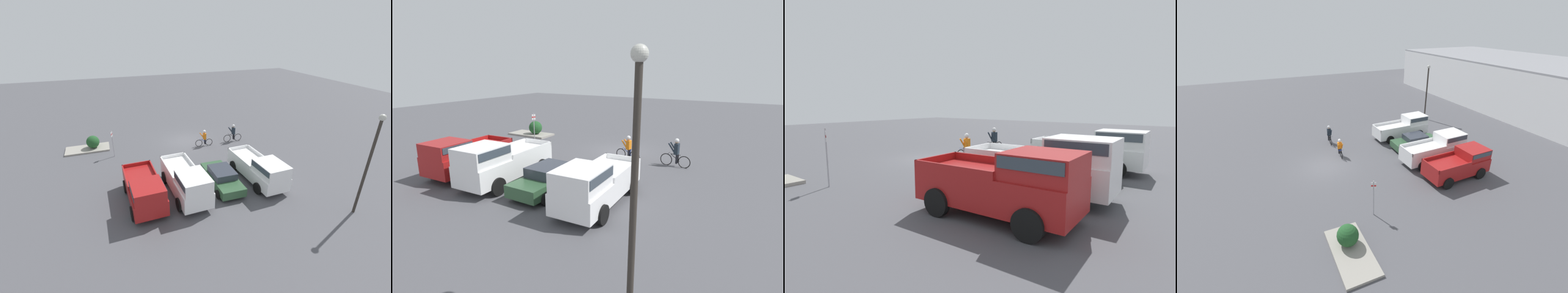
{
  "view_description": "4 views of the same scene",
  "coord_description": "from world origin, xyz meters",
  "views": [
    {
      "loc": [
        7.2,
        23.13,
        10.54
      ],
      "look_at": [
        0.43,
        4.03,
        1.2
      ],
      "focal_mm": 24.0,
      "sensor_mm": 36.0,
      "label": 1
    },
    {
      "loc": [
        -8.65,
        19.86,
        5.91
      ],
      "look_at": [
        0.43,
        4.03,
        1.2
      ],
      "focal_mm": 28.0,
      "sensor_mm": 36.0,
      "label": 2
    },
    {
      "loc": [
        13.06,
        13.64,
        3.47
      ],
      "look_at": [
        0.43,
        4.03,
        1.2
      ],
      "focal_mm": 28.0,
      "sensor_mm": 36.0,
      "label": 3
    },
    {
      "loc": [
        18.67,
        -4.12,
        10.82
      ],
      "look_at": [
        0.43,
        4.03,
        1.2
      ],
      "focal_mm": 24.0,
      "sensor_mm": 36.0,
      "label": 4
    }
  ],
  "objects": [
    {
      "name": "ground_plane",
      "position": [
        0.0,
        0.0,
        0.0
      ],
      "size": [
        80.0,
        80.0,
        0.0
      ],
      "primitive_type": "plane",
      "color": "#4C4C51"
    },
    {
      "name": "pickup_truck_0",
      "position": [
        -2.8,
        9.07,
        1.11
      ],
      "size": [
        2.28,
        5.58,
        2.14
      ],
      "color": "white",
      "rests_on": "ground_plane"
    },
    {
      "name": "sedan_0",
      "position": [
        0.02,
        8.56,
        0.67
      ],
      "size": [
        1.97,
        4.38,
        1.33
      ],
      "color": "#2D5133",
      "rests_on": "ground_plane"
    },
    {
      "name": "pickup_truck_1",
      "position": [
        2.8,
        9.01,
        1.2
      ],
      "size": [
        2.33,
        5.64,
        2.3
      ],
      "color": "white",
      "rests_on": "ground_plane"
    },
    {
      "name": "pickup_truck_2",
      "position": [
        5.61,
        8.99,
        1.14
      ],
      "size": [
        2.39,
        5.05,
        2.16
      ],
      "color": "maroon",
      "rests_on": "ground_plane"
    },
    {
      "name": "cyclist_0",
      "position": [
        -1.29,
        1.66,
        0.85
      ],
      "size": [
        1.72,
        0.49,
        1.65
      ],
      "color": "black",
      "rests_on": "ground_plane"
    },
    {
      "name": "cyclist_1",
      "position": [
        -4.4,
        1.58,
        0.91
      ],
      "size": [
        1.9,
        0.49,
        1.8
      ],
      "color": "black",
      "rests_on": "ground_plane"
    },
    {
      "name": "fire_lane_sign",
      "position": [
        7.05,
        1.14,
        1.48
      ],
      "size": [
        0.13,
        0.29,
        2.45
      ],
      "color": "#9E9EA3",
      "rests_on": "ground_plane"
    },
    {
      "name": "lamppost",
      "position": [
        -6.47,
        14.06,
        3.76
      ],
      "size": [
        0.36,
        0.36,
        6.36
      ],
      "color": "#2D2823",
      "rests_on": "ground_plane"
    },
    {
      "name": "curb_island",
      "position": [
        9.33,
        -1.13,
        0.07
      ],
      "size": [
        3.87,
        1.88,
        0.15
      ],
      "primitive_type": "cube",
      "color": "gray",
      "rests_on": "ground_plane"
    },
    {
      "name": "shrub",
      "position": [
        8.79,
        -1.12,
        0.73
      ],
      "size": [
        1.17,
        1.17,
        1.17
      ],
      "color": "#1E4C23",
      "rests_on": "curb_island"
    }
  ]
}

